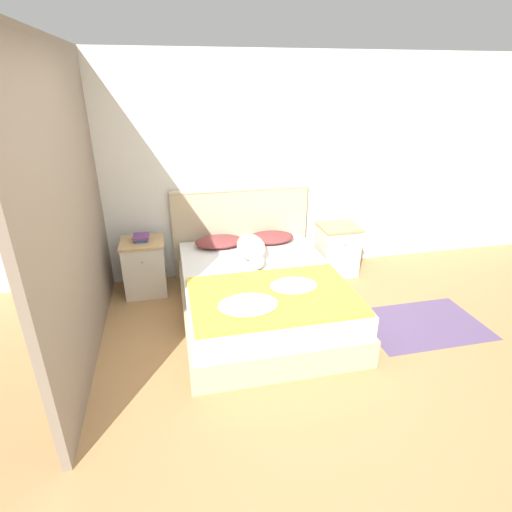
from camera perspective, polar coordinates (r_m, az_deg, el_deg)
ground_plane at (r=3.41m, az=3.47°, el=-17.39°), size 16.00×16.00×0.00m
wall_back at (r=4.74m, az=-3.26°, el=12.07°), size 9.00×0.06×2.55m
wall_side_left at (r=3.72m, az=-24.30°, el=6.63°), size 0.06×3.10×2.55m
bed at (r=4.08m, az=0.63°, el=-5.58°), size 1.57×2.06×0.48m
headboard at (r=4.88m, az=-2.15°, el=3.78°), size 1.65×0.06×1.09m
nightstand_left at (r=4.67m, az=-15.60°, el=-1.47°), size 0.47×0.45×0.63m
nightstand_right at (r=5.06m, az=11.50°, el=0.95°), size 0.47×0.45×0.63m
pillow_left at (r=4.61m, az=-5.28°, el=2.07°), size 0.56×0.37×0.11m
pillow_right at (r=4.72m, az=2.05°, el=2.67°), size 0.56×0.37×0.11m
quilt at (r=3.53m, az=2.31°, el=-5.72°), size 1.45×0.98×0.06m
dog at (r=4.27m, az=-0.62°, el=1.10°), size 0.30×0.75×0.24m
book_stack at (r=4.57m, az=-16.11°, el=2.56°), size 0.17×0.20×0.06m
rug at (r=4.39m, az=22.68°, el=-8.95°), size 1.18×0.80×0.00m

